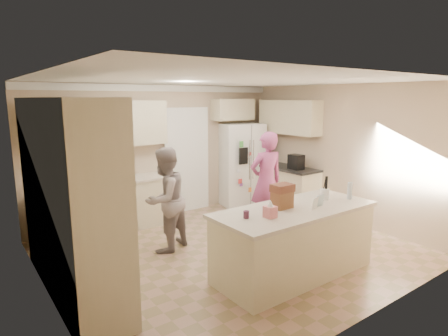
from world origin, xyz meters
TOP-DOWN VIEW (x-y plane):
  - floor at (0.00, 0.00)m, footprint 5.20×4.60m
  - ceiling at (0.00, 0.00)m, footprint 5.20×4.60m
  - wall_back at (0.00, 2.31)m, footprint 5.20×0.02m
  - wall_front at (0.00, -2.31)m, footprint 5.20×0.02m
  - wall_left at (-2.61, 0.00)m, footprint 0.02×4.60m
  - wall_right at (2.61, 0.00)m, footprint 0.02×4.60m
  - crown_back at (0.00, 2.26)m, footprint 5.20×0.08m
  - pantry_bank at (-2.30, 0.20)m, footprint 0.60×2.60m
  - back_base_cab at (-1.15, 2.00)m, footprint 2.20×0.60m
  - back_countertop at (-1.15, 1.99)m, footprint 2.24×0.63m
  - back_upper_cab at (-1.15, 2.12)m, footprint 2.20×0.35m
  - doorway_opening at (0.55, 2.28)m, footprint 0.90×0.06m
  - doorway_casing at (0.55, 2.24)m, footprint 1.02×0.03m
  - wall_frame_upper at (0.02, 2.27)m, footprint 0.15×0.02m
  - wall_frame_lower at (0.02, 2.27)m, footprint 0.15×0.02m
  - refrigerator at (1.78, 2.02)m, footprint 1.03×0.88m
  - fridge_seam at (1.78, 1.66)m, footprint 0.02×0.02m
  - fridge_dispenser at (1.56, 1.65)m, footprint 0.22×0.03m
  - fridge_handle_l at (1.73, 1.65)m, footprint 0.02×0.02m
  - fridge_handle_r at (1.83, 1.65)m, footprint 0.02×0.02m
  - over_fridge_cab at (1.65, 2.12)m, footprint 0.95×0.35m
  - right_base_cab at (2.30, 1.00)m, footprint 0.60×1.20m
  - right_countertop at (2.29, 1.00)m, footprint 0.63×1.24m
  - right_upper_cab at (2.43, 1.20)m, footprint 0.35×1.50m
  - coffee_maker at (2.25, 0.80)m, footprint 0.22×0.28m
  - island_base at (0.20, -1.10)m, footprint 2.20×0.90m
  - island_top at (0.20, -1.10)m, footprint 2.28×0.96m
  - utensil_crock at (0.85, -1.05)m, footprint 0.13×0.13m
  - tissue_box at (-0.35, -1.20)m, footprint 0.13×0.13m
  - tissue_plume at (-0.35, -1.20)m, footprint 0.08×0.08m
  - dollhouse_body at (0.05, -1.00)m, footprint 0.26×0.18m
  - dollhouse_roof at (0.05, -1.00)m, footprint 0.28×0.20m
  - jam_jar at (-0.60, -1.05)m, footprint 0.07×0.07m
  - greeting_card_a at (0.35, -1.30)m, footprint 0.12×0.06m
  - greeting_card_b at (0.50, -1.25)m, footprint 0.12×0.05m
  - water_bottle at (1.15, -1.25)m, footprint 0.07×0.07m
  - shaker_salt at (1.02, -0.88)m, footprint 0.05×0.05m
  - shaker_pepper at (1.09, -0.88)m, footprint 0.05×0.05m
  - teen_boy at (-0.80, 0.65)m, footprint 0.97×0.88m
  - teen_girl at (1.07, 0.40)m, footprint 0.71×0.52m
  - fridge_magnets at (1.78, 1.65)m, footprint 0.76×0.02m

SIDE VIEW (x-z plane):
  - floor at x=0.00m, z-range -0.02..0.00m
  - back_base_cab at x=-1.15m, z-range 0.00..0.88m
  - right_base_cab at x=2.30m, z-range 0.00..0.88m
  - island_base at x=0.20m, z-range 0.00..0.88m
  - teen_boy at x=-0.80m, z-range 0.00..1.62m
  - teen_girl at x=1.07m, z-range 0.00..1.78m
  - back_countertop at x=-1.15m, z-range 0.88..0.92m
  - refrigerator at x=1.78m, z-range 0.00..1.80m
  - fridge_seam at x=1.78m, z-range 0.01..1.79m
  - right_countertop at x=2.29m, z-range 0.88..0.92m
  - island_top at x=0.20m, z-range 0.88..0.93m
  - fridge_magnets at x=1.78m, z-range 0.18..1.62m
  - jam_jar at x=-0.60m, z-range 0.93..1.02m
  - shaker_salt at x=1.02m, z-range 0.93..1.02m
  - shaker_pepper at x=1.09m, z-range 0.93..1.02m
  - tissue_box at x=-0.35m, z-range 0.93..1.07m
  - utensil_crock at x=0.85m, z-range 0.93..1.07m
  - greeting_card_a at x=0.35m, z-range 0.93..1.08m
  - greeting_card_b at x=0.50m, z-range 0.93..1.08m
  - dollhouse_body at x=0.05m, z-range 0.93..1.15m
  - water_bottle at x=1.15m, z-range 0.92..1.17m
  - doorway_opening at x=0.55m, z-range 0.00..2.10m
  - doorway_casing at x=0.55m, z-range -0.06..2.16m
  - fridge_handle_l at x=1.73m, z-range 0.62..1.48m
  - fridge_handle_r at x=1.83m, z-range 0.62..1.48m
  - coffee_maker at x=2.25m, z-range 0.92..1.22m
  - tissue_plume at x=-0.35m, z-range 1.06..1.15m
  - fridge_dispenser at x=1.56m, z-range 0.97..1.32m
  - pantry_bank at x=-2.30m, z-range 0.00..2.35m
  - dollhouse_roof at x=0.05m, z-range 1.15..1.25m
  - wall_frame_lower at x=0.02m, z-range 1.18..1.38m
  - wall_back at x=0.00m, z-range 0.00..2.60m
  - wall_front at x=0.00m, z-range 0.00..2.60m
  - wall_left at x=-2.61m, z-range 0.00..2.60m
  - wall_right at x=2.61m, z-range 0.00..2.60m
  - wall_frame_upper at x=0.02m, z-range 1.45..1.65m
  - back_upper_cab at x=-1.15m, z-range 1.50..2.30m
  - right_upper_cab at x=2.43m, z-range 1.60..2.30m
  - over_fridge_cab at x=1.65m, z-range 1.88..2.33m
  - crown_back at x=0.00m, z-range 2.47..2.59m
  - ceiling at x=0.00m, z-range 2.60..2.62m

